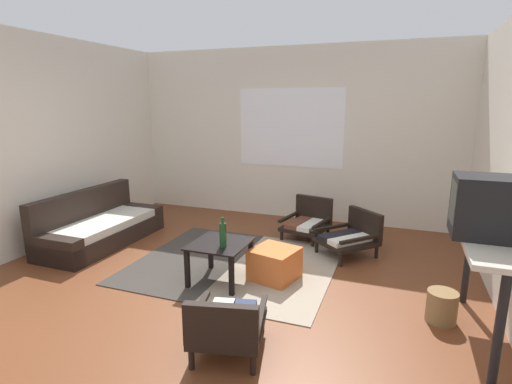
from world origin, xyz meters
TOP-DOWN VIEW (x-y plane):
  - ground_plane at (0.00, 0.00)m, footprint 7.80×7.80m
  - far_wall_with_window at (0.00, 3.06)m, footprint 5.60×0.13m
  - side_wall_left at (-2.66, 0.30)m, footprint 0.12×6.60m
  - area_rug at (-0.05, 0.89)m, footprint 2.27×2.04m
  - couch at (-2.04, 0.91)m, footprint 0.75×1.75m
  - coffee_table at (-0.01, 0.42)m, footprint 0.57×0.60m
  - armchair_by_window at (0.52, 2.13)m, footprint 0.66×0.70m
  - armchair_striped_foreground at (0.57, -0.69)m, footprint 0.65×0.72m
  - armchair_corner at (1.18, 1.67)m, footprint 0.84×0.84m
  - ottoman_orange at (0.51, 0.67)m, footprint 0.54×0.54m
  - console_shelf at (2.34, 0.17)m, footprint 0.41×1.44m
  - crt_television at (2.34, 0.06)m, footprint 0.55×0.38m
  - clay_vase at (2.34, 0.53)m, footprint 0.20×0.20m
  - glass_bottle at (0.07, 0.33)m, footprint 0.07×0.07m
  - wicker_basket at (2.11, 0.38)m, footprint 0.25×0.25m

SIDE VIEW (x-z plane):
  - ground_plane at x=0.00m, z-range 0.00..0.00m
  - area_rug at x=-0.05m, z-range 0.00..0.01m
  - wicker_basket at x=2.11m, z-range 0.00..0.28m
  - ottoman_orange at x=0.51m, z-range 0.00..0.34m
  - couch at x=-2.04m, z-range -0.13..0.57m
  - armchair_by_window at x=0.52m, z-range -0.03..0.51m
  - armchair_striped_foreground at x=0.57m, z-range -0.01..0.51m
  - armchair_corner at x=1.18m, z-range -0.02..0.53m
  - coffee_table at x=-0.01m, z-range 0.13..0.56m
  - glass_bottle at x=0.07m, z-range 0.41..0.71m
  - console_shelf at x=2.34m, z-range 0.34..1.24m
  - clay_vase at x=2.34m, z-range 0.86..1.17m
  - crt_television at x=2.34m, z-range 0.90..1.34m
  - side_wall_left at x=-2.66m, z-range 0.00..2.70m
  - far_wall_with_window at x=0.00m, z-range 0.00..2.70m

